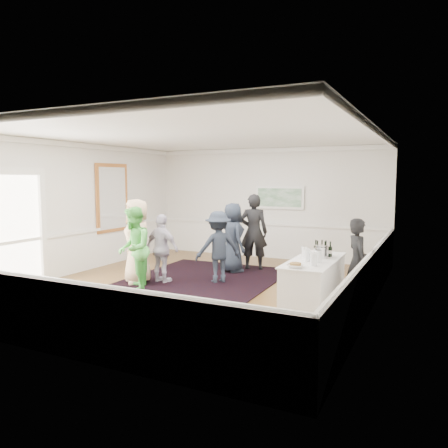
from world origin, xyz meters
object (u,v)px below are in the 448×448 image
at_px(guest_green, 134,249).
at_px(guest_lilac, 162,249).
at_px(guest_dark_a, 218,247).
at_px(ice_bucket, 321,252).
at_px(bartender, 358,262).
at_px(guest_navy, 233,238).
at_px(guest_tan, 137,241).
at_px(guest_dark_b, 254,232).
at_px(serving_table, 314,282).
at_px(nut_bowl, 295,265).

bearing_deg(guest_green, guest_lilac, 137.39).
xyz_separation_m(guest_lilac, guest_dark_a, (1.12, 0.56, 0.03)).
height_order(guest_green, ice_bucket, guest_green).
bearing_deg(bartender, ice_bucket, 73.50).
bearing_deg(guest_navy, guest_dark_a, 139.70).
bearing_deg(guest_lilac, ice_bucket, -171.59).
distance_m(bartender, guest_tan, 4.69).
relative_size(guest_green, guest_dark_a, 1.09).
xyz_separation_m(guest_navy, ice_bucket, (2.61, -1.69, 0.09)).
bearing_deg(guest_lilac, guest_dark_b, -112.37).
xyz_separation_m(guest_green, guest_dark_b, (1.46, 3.01, 0.10)).
relative_size(serving_table, bartender, 1.30).
bearing_deg(guest_lilac, guest_green, 86.78).
relative_size(guest_green, guest_navy, 1.01).
distance_m(guest_tan, ice_bucket, 4.04).
distance_m(serving_table, guest_tan, 3.99).
distance_m(guest_green, nut_bowl, 3.54).
relative_size(guest_navy, nut_bowl, 6.05).
height_order(serving_table, guest_tan, guest_tan).
distance_m(serving_table, guest_dark_a, 2.51).
distance_m(guest_navy, nut_bowl, 3.66).
bearing_deg(guest_lilac, nut_bowl, 171.09).
height_order(guest_dark_a, nut_bowl, guest_dark_a).
xyz_separation_m(guest_tan, guest_lilac, (0.47, 0.27, -0.17)).
height_order(guest_lilac, guest_dark_b, guest_dark_b).
relative_size(guest_lilac, guest_navy, 0.89).
bearing_deg(guest_dark_b, serving_table, 118.62).
bearing_deg(guest_dark_a, ice_bucket, 123.07).
xyz_separation_m(serving_table, nut_bowl, (-0.11, -0.84, 0.46)).
bearing_deg(guest_dark_b, guest_green, 50.56).
bearing_deg(guest_lilac, bartender, -169.63).
distance_m(bartender, guest_dark_b, 3.55).
relative_size(guest_dark_b, ice_bucket, 7.46).
bearing_deg(guest_dark_b, ice_bucket, 122.24).
distance_m(guest_dark_a, ice_bucket, 2.50).
distance_m(bartender, guest_green, 4.46).
height_order(guest_dark_a, ice_bucket, guest_dark_a).
xyz_separation_m(guest_dark_a, ice_bucket, (2.43, -0.54, 0.15)).
distance_m(guest_green, guest_dark_b, 3.35).
bearing_deg(guest_dark_b, guest_lilac, 45.97).
height_order(bartender, guest_green, guest_green).
distance_m(guest_lilac, guest_dark_a, 1.25).
height_order(guest_dark_a, guest_dark_b, guest_dark_b).
bearing_deg(guest_dark_a, bartender, 128.32).
height_order(bartender, guest_navy, guest_navy).
relative_size(guest_tan, guest_green, 1.07).
xyz_separation_m(serving_table, guest_navy, (-2.53, 1.90, 0.44)).
height_order(guest_tan, ice_bucket, guest_tan).
xyz_separation_m(guest_dark_b, guest_navy, (-0.36, -0.50, -0.11)).
distance_m(bartender, guest_lilac, 4.20).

